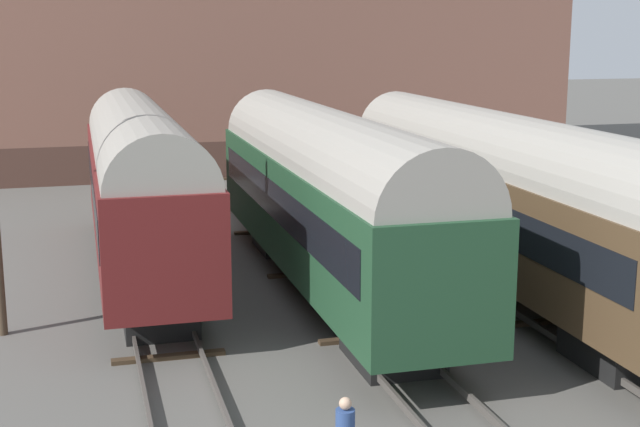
{
  "coord_description": "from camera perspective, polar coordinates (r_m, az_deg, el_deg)",
  "views": [
    {
      "loc": [
        -6.58,
        -16.6,
        7.49
      ],
      "look_at": [
        0.0,
        7.72,
        2.2
      ],
      "focal_mm": 50.0,
      "sensor_mm": 36.0,
      "label": 1
    }
  ],
  "objects": [
    {
      "name": "ground_plane",
      "position": [
        19.37,
        6.09,
        -10.97
      ],
      "size": [
        200.0,
        200.0,
        0.0
      ],
      "primitive_type": "plane",
      "color": "#56544F"
    },
    {
      "name": "track_left",
      "position": [
        18.23,
        -8.71,
        -12.05
      ],
      "size": [
        2.6,
        60.0,
        0.26
      ],
      "color": "#4C4742",
      "rests_on": "ground"
    },
    {
      "name": "track_middle",
      "position": [
        19.31,
        6.1,
        -10.58
      ],
      "size": [
        2.6,
        60.0,
        0.26
      ],
      "color": "#4C4742",
      "rests_on": "ground"
    },
    {
      "name": "track_right",
      "position": [
        21.47,
        18.5,
        -8.8
      ],
      "size": [
        2.6,
        60.0,
        0.26
      ],
      "color": "#4C4742",
      "rests_on": "ground"
    },
    {
      "name": "train_car_brown",
      "position": [
        25.67,
        11.67,
        1.36
      ],
      "size": [
        3.01,
        18.42,
        5.14
      ],
      "color": "black",
      "rests_on": "ground"
    },
    {
      "name": "train_car_maroon",
      "position": [
        27.37,
        -11.39,
        2.17
      ],
      "size": [
        2.88,
        15.67,
        5.24
      ],
      "color": "black",
      "rests_on": "ground"
    },
    {
      "name": "train_car_green",
      "position": [
        24.83,
        0.48,
        1.45
      ],
      "size": [
        3.02,
        16.81,
        5.29
      ],
      "color": "black",
      "rests_on": "ground"
    },
    {
      "name": "station_platform",
      "position": [
        25.38,
        19.5,
        -3.83
      ],
      "size": [
        2.77,
        12.93,
        1.0
      ],
      "color": "brown",
      "rests_on": "ground"
    }
  ]
}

